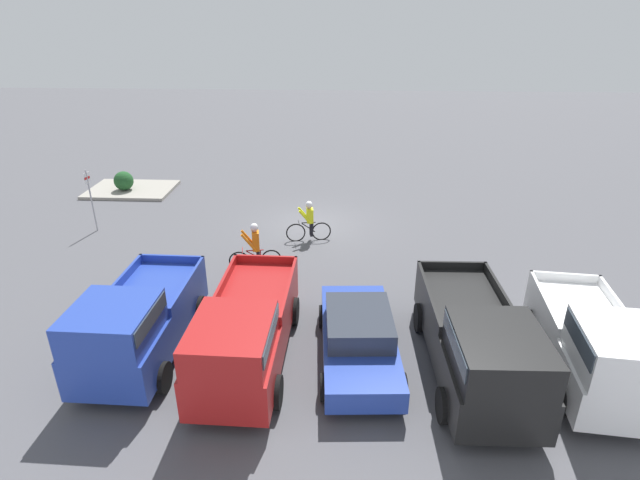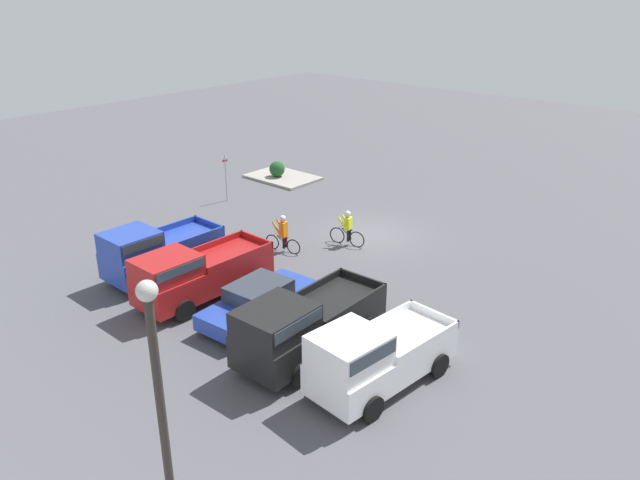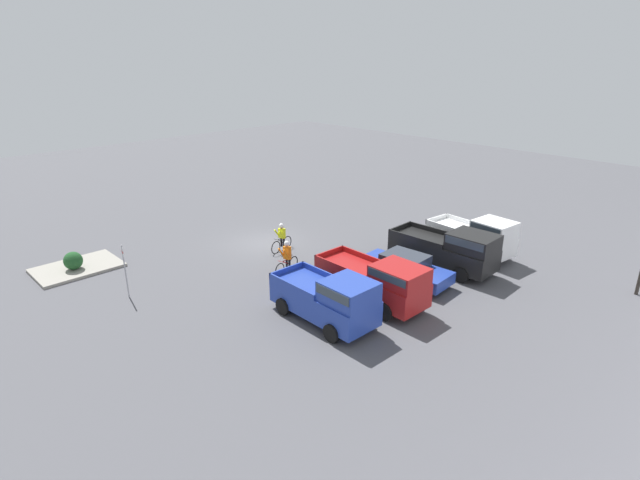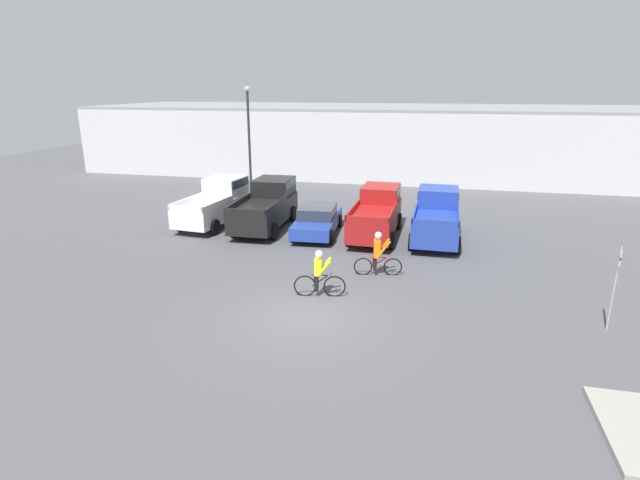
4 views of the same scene
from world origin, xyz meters
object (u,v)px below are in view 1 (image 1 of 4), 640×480
(pickup_truck_0, at_px, (598,346))
(pickup_truck_2, at_px, (245,331))
(sedan_0, at_px, (358,336))
(cyclist_0, at_px, (255,246))
(pickup_truck_3, at_px, (136,322))
(fire_lane_sign, at_px, (90,195))
(shrub, at_px, (124,181))
(cyclist_1, at_px, (309,221))
(pickup_truck_1, at_px, (479,343))

(pickup_truck_0, bearing_deg, pickup_truck_2, -1.30)
(sedan_0, bearing_deg, cyclist_0, -54.11)
(pickup_truck_3, xyz_separation_m, fire_lane_sign, (5.07, -8.18, 0.41))
(shrub, bearing_deg, sedan_0, 132.42)
(cyclist_1, distance_m, fire_lane_sign, 8.90)
(pickup_truck_1, xyz_separation_m, pickup_truck_3, (8.42, -0.42, -0.01))
(shrub, bearing_deg, pickup_truck_1, 136.99)
(cyclist_1, distance_m, shrub, 10.96)
(pickup_truck_0, distance_m, fire_lane_sign, 18.35)
(shrub, bearing_deg, cyclist_1, 151.54)
(pickup_truck_0, relative_size, pickup_truck_2, 0.92)
(pickup_truck_2, xyz_separation_m, pickup_truck_3, (2.80, -0.20, 0.03))
(pickup_truck_1, height_order, cyclist_0, pickup_truck_1)
(pickup_truck_1, relative_size, cyclist_1, 3.21)
(sedan_0, distance_m, pickup_truck_3, 5.64)
(pickup_truck_1, height_order, fire_lane_sign, fire_lane_sign)
(cyclist_0, distance_m, cyclist_1, 2.98)
(pickup_truck_1, bearing_deg, cyclist_0, -41.68)
(pickup_truck_2, xyz_separation_m, cyclist_0, (0.71, -5.42, -0.24))
(pickup_truck_1, distance_m, pickup_truck_2, 5.62)
(pickup_truck_1, bearing_deg, pickup_truck_0, -179.42)
(pickup_truck_2, height_order, shrub, pickup_truck_2)
(sedan_0, height_order, cyclist_0, cyclist_0)
(pickup_truck_3, distance_m, cyclist_1, 8.56)
(pickup_truck_2, relative_size, cyclist_0, 3.03)
(sedan_0, bearing_deg, fire_lane_sign, -36.21)
(pickup_truck_0, bearing_deg, pickup_truck_3, -1.99)
(sedan_0, bearing_deg, pickup_truck_1, 164.58)
(pickup_truck_2, distance_m, shrub, 15.69)
(pickup_truck_1, relative_size, shrub, 6.01)
(sedan_0, distance_m, fire_lane_sign, 13.26)
(pickup_truck_2, bearing_deg, pickup_truck_3, -4.06)
(pickup_truck_0, relative_size, pickup_truck_3, 1.03)
(pickup_truck_0, relative_size, sedan_0, 1.06)
(cyclist_1, bearing_deg, pickup_truck_1, 119.80)
(cyclist_0, xyz_separation_m, cyclist_1, (-1.70, -2.45, -0.05))
(pickup_truck_1, relative_size, pickup_truck_3, 1.16)
(pickup_truck_1, relative_size, pickup_truck_2, 1.03)
(sedan_0, xyz_separation_m, pickup_truck_2, (2.81, 0.56, 0.42))
(sedan_0, height_order, pickup_truck_3, pickup_truck_3)
(fire_lane_sign, bearing_deg, pickup_truck_2, 133.21)
(pickup_truck_2, xyz_separation_m, shrub, (8.64, -13.09, -0.50))
(sedan_0, distance_m, cyclist_1, 7.53)
(cyclist_1, bearing_deg, pickup_truck_3, 63.72)
(sedan_0, bearing_deg, pickup_truck_2, 11.25)
(sedan_0, bearing_deg, cyclist_1, -76.03)
(sedan_0, relative_size, cyclist_0, 2.61)
(fire_lane_sign, xyz_separation_m, shrub, (0.78, -4.71, -0.94))
(pickup_truck_2, bearing_deg, cyclist_0, -82.55)
(cyclist_1, bearing_deg, pickup_truck_2, 82.84)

